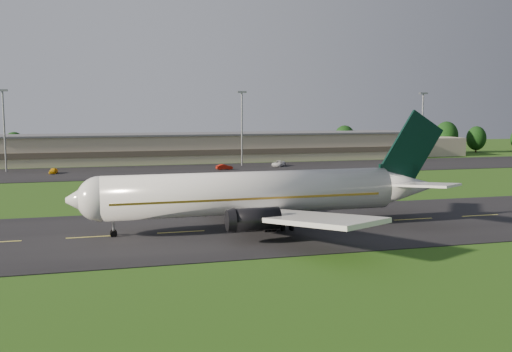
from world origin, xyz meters
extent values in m
plane|color=#2A4C13|center=(0.00, 0.00, 0.00)|extent=(360.00, 360.00, 0.00)
cube|color=black|center=(0.00, 0.00, 0.05)|extent=(220.00, 30.00, 0.10)
cube|color=black|center=(0.00, 72.00, 0.05)|extent=(260.00, 30.00, 0.10)
cylinder|color=white|center=(-12.85, 0.00, 4.80)|extent=(38.05, 5.97, 5.60)
sphere|color=white|center=(-31.84, -0.19, 4.80)|extent=(5.60, 5.60, 5.60)
cone|color=white|center=(-33.84, -0.21, 4.80)|extent=(4.05, 5.42, 5.38)
cone|color=white|center=(9.65, 0.22, 4.80)|extent=(9.05, 5.58, 5.49)
cube|color=olive|center=(-13.35, 0.00, 4.45)|extent=(35.05, 5.98, 0.28)
cube|color=black|center=(-32.44, -0.19, 5.35)|extent=(2.03, 3.02, 0.65)
cube|color=white|center=(-9.24, -10.97, 3.30)|extent=(14.25, 20.17, 2.20)
cube|color=white|center=(-9.45, 11.03, 3.30)|extent=(13.97, 20.19, 2.20)
cube|color=white|center=(9.70, -4.78, 5.70)|extent=(7.58, 9.38, 0.91)
cube|color=white|center=(9.60, 5.22, 5.70)|extent=(7.47, 9.39, 0.91)
cube|color=black|center=(8.15, 0.21, 6.60)|extent=(5.01, 0.60, 3.00)
cube|color=black|center=(10.65, 0.23, 10.30)|extent=(9.44, 0.54, 10.55)
cylinder|color=black|center=(-14.27, -8.01, 2.90)|extent=(5.63, 2.75, 2.70)
cylinder|color=black|center=(-14.42, 7.98, 2.90)|extent=(5.63, 2.75, 2.70)
cube|color=tan|center=(0.00, 96.00, 4.00)|extent=(120.00, 15.00, 8.00)
cube|color=#4C4438|center=(0.00, 96.00, 3.20)|extent=(121.00, 15.40, 1.60)
cube|color=#595B60|center=(0.00, 96.00, 8.15)|extent=(122.00, 16.00, 0.50)
cube|color=tan|center=(70.00, 98.00, 3.00)|extent=(28.00, 11.00, 6.00)
cylinder|color=gray|center=(-55.00, 80.00, 10.00)|extent=(0.44, 0.44, 20.00)
cube|color=gray|center=(-55.00, 80.00, 20.10)|extent=(2.40, 1.20, 0.50)
cylinder|color=gray|center=(5.00, 80.00, 10.00)|extent=(0.44, 0.44, 20.00)
cube|color=gray|center=(5.00, 80.00, 20.10)|extent=(2.40, 1.20, 0.50)
cylinder|color=gray|center=(60.00, 80.00, 10.00)|extent=(0.44, 0.44, 20.00)
cube|color=gray|center=(60.00, 80.00, 20.10)|extent=(2.40, 1.20, 0.50)
cylinder|color=black|center=(-56.43, 104.53, 1.41)|extent=(0.56, 0.56, 2.83)
ellipsoid|color=black|center=(-56.43, 104.53, 4.87)|extent=(6.60, 6.60, 8.25)
cylinder|color=black|center=(-36.82, 106.02, 1.15)|extent=(0.56, 0.56, 2.30)
ellipsoid|color=black|center=(-36.82, 106.02, 3.96)|extent=(5.36, 5.36, 6.70)
cylinder|color=black|center=(46.18, 105.10, 1.58)|extent=(0.56, 0.56, 3.17)
ellipsoid|color=black|center=(46.18, 105.10, 5.46)|extent=(7.39, 7.39, 9.24)
cylinder|color=black|center=(67.06, 105.71, 1.24)|extent=(0.56, 0.56, 2.47)
ellipsoid|color=black|center=(67.06, 105.71, 4.26)|extent=(5.77, 5.77, 7.21)
cylinder|color=black|center=(85.16, 105.84, 1.75)|extent=(0.56, 0.56, 3.50)
ellipsoid|color=black|center=(85.16, 105.84, 6.03)|extent=(8.16, 8.16, 10.21)
cylinder|color=black|center=(97.08, 105.39, 1.47)|extent=(0.56, 0.56, 2.95)
ellipsoid|color=black|center=(97.08, 105.39, 5.08)|extent=(6.88, 6.88, 8.60)
imported|color=#F0B40E|center=(-43.41, 73.03, 0.78)|extent=(1.97, 4.10, 1.35)
imported|color=maroon|center=(-1.82, 70.94, 0.80)|extent=(4.34, 1.79, 1.40)
imported|color=white|center=(14.21, 75.78, 0.85)|extent=(5.25, 5.81, 1.50)
imported|color=yellow|center=(48.51, 73.25, 0.80)|extent=(5.17, 3.45, 1.39)
camera|label=1|loc=(-30.90, -71.33, 15.81)|focal=40.00mm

